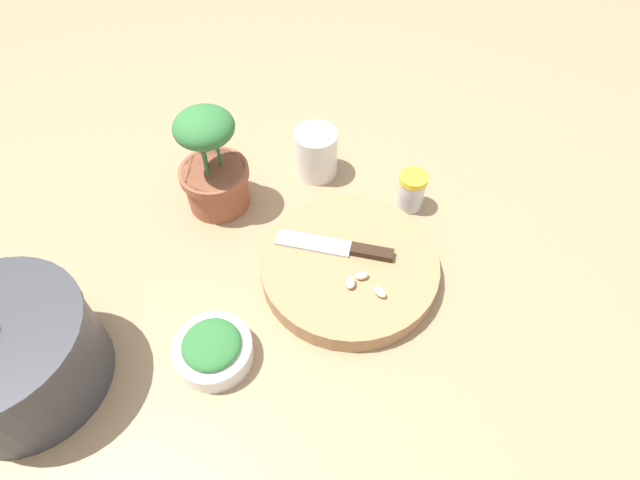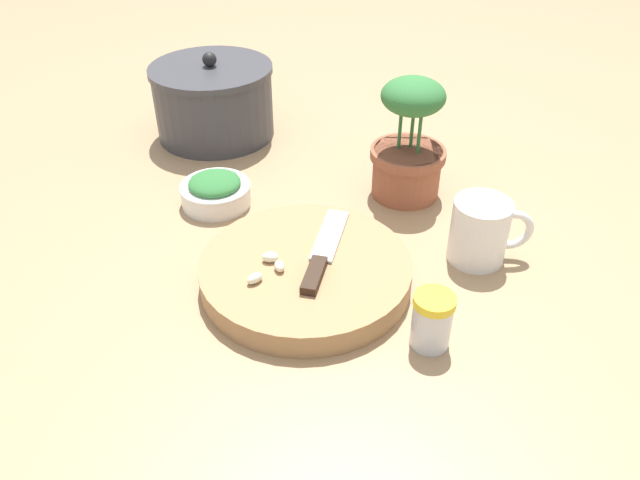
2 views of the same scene
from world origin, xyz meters
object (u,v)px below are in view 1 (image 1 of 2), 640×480
object	(u,v)px
chef_knife	(341,247)
coffee_mug	(316,152)
garlic_cloves	(363,284)
herb_bowl	(213,349)
potted_herb	(213,168)
cutting_board	(349,267)
stock_pot	(11,357)
spice_jar	(411,191)

from	to	relation	value
chef_knife	coffee_mug	bearing A→B (deg)	23.85
garlic_cloves	herb_bowl	size ratio (longest dim) A/B	0.63
chef_knife	herb_bowl	distance (m)	0.27
potted_herb	herb_bowl	bearing A→B (deg)	-150.35
cutting_board	stock_pot	size ratio (longest dim) A/B	1.25
spice_jar	stock_pot	distance (m)	0.71
spice_jar	coffee_mug	world-z (taller)	coffee_mug
herb_bowl	coffee_mug	xyz separation A→B (m)	(0.45, 0.03, 0.02)
potted_herb	chef_knife	bearing A→B (deg)	-98.38
stock_pot	potted_herb	xyz separation A→B (m)	(0.43, -0.07, 0.02)
stock_pot	cutting_board	bearing A→B (deg)	-44.28
cutting_board	garlic_cloves	bearing A→B (deg)	-135.92
herb_bowl	coffee_mug	world-z (taller)	coffee_mug
garlic_cloves	stock_pot	size ratio (longest dim) A/B	0.31
garlic_cloves	coffee_mug	world-z (taller)	coffee_mug
chef_knife	potted_herb	distance (m)	0.28
spice_jar	stock_pot	world-z (taller)	stock_pot
chef_knife	garlic_cloves	xyz separation A→B (m)	(-0.06, -0.06, 0.00)
cutting_board	potted_herb	world-z (taller)	potted_herb
garlic_cloves	spice_jar	xyz separation A→B (m)	(0.24, -0.01, -0.01)
herb_bowl	stock_pot	xyz separation A→B (m)	(-0.14, 0.23, 0.05)
garlic_cloves	stock_pot	bearing A→B (deg)	129.59
cutting_board	herb_bowl	bearing A→B (deg)	150.50
chef_knife	stock_pot	size ratio (longest dim) A/B	0.85
cutting_board	potted_herb	size ratio (longest dim) A/B	1.43
coffee_mug	chef_knife	bearing A→B (deg)	-145.40
coffee_mug	potted_herb	xyz separation A→B (m)	(-0.16, 0.14, 0.04)
chef_knife	stock_pot	xyz separation A→B (m)	(-0.39, 0.34, 0.03)
herb_bowl	spice_jar	xyz separation A→B (m)	(0.43, -0.18, 0.01)
cutting_board	chef_knife	world-z (taller)	chef_knife
chef_knife	stock_pot	world-z (taller)	stock_pot
cutting_board	coffee_mug	distance (m)	0.27
garlic_cloves	herb_bowl	bearing A→B (deg)	138.45
spice_jar	herb_bowl	bearing A→B (deg)	157.55
cutting_board	herb_bowl	size ratio (longest dim) A/B	2.51
cutting_board	garlic_cloves	world-z (taller)	garlic_cloves
herb_bowl	potted_herb	distance (m)	0.34
spice_jar	coffee_mug	xyz separation A→B (m)	(0.02, 0.21, 0.01)
herb_bowl	spice_jar	distance (m)	0.47
chef_knife	potted_herb	size ratio (longest dim) A/B	0.97
garlic_cloves	coffee_mug	xyz separation A→B (m)	(0.26, 0.20, 0.01)
cutting_board	potted_herb	bearing A→B (deg)	79.07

